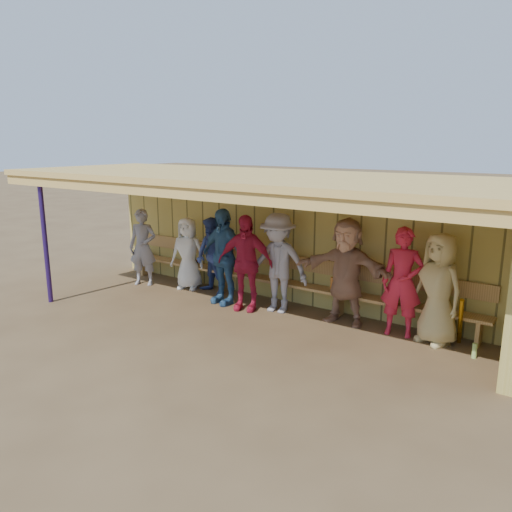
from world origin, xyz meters
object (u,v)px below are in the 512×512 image
Objects in this scene: player_h at (438,289)px; player_e at (278,263)px; player_b at (188,253)px; player_g at (402,282)px; player_c at (213,256)px; player_extra at (223,256)px; bench at (279,275)px; player_a at (143,247)px; player_d at (245,263)px; player_f at (346,271)px.

player_e is at bearing -151.92° from player_h.
player_g reaches higher than player_b.
player_e is at bearing 5.84° from player_c.
player_h is 0.94× the size of player_extra.
player_extra is (-3.30, -0.35, 0.04)m from player_g.
bench is (1.38, 0.31, -0.25)m from player_c.
player_e is (3.28, 0.18, 0.08)m from player_a.
player_extra is at bearing -20.74° from player_c.
player_e is 2.20m from player_g.
player_c is at bearing -17.36° from player_b.
bench is (-2.47, 0.31, -0.34)m from player_g.
player_c is at bearing 143.73° from player_d.
player_f is at bearing -3.81° from player_d.
player_extra is (-1.10, -0.18, 0.01)m from player_e.
player_a is 2.19m from player_extra.
player_e is at bearing 18.17° from player_extra.
player_c is 4.40m from player_h.
player_f is 2.36m from player_extra.
player_f is at bearing -155.32° from player_h.
player_h is (3.30, 0.40, -0.02)m from player_d.
player_a is 0.93× the size of player_d.
player_f is 1.05× the size of player_h.
player_d is 3.32m from player_h.
player_c reaches higher than bench.
player_b is 4.51m from player_g.
player_g is 0.96× the size of player_extra.
bench is at bearing -161.11° from player_h.
player_f is (3.55, 0.00, 0.15)m from player_b.
player_b is 3.55m from player_f.
player_a is 0.91× the size of player_f.
player_g is at bearing -8.12° from player_d.
player_c is 0.86× the size of player_f.
player_e is (0.55, 0.23, 0.02)m from player_d.
player_g is at bearing -2.20° from player_f.
player_g reaches higher than player_a.
player_extra reaches higher than player_a.
player_g is 3.32m from player_extra.
player_d is 0.60m from player_e.
player_extra is (-0.55, 0.05, 0.03)m from player_d.
player_extra reaches higher than player_d.
player_g is 0.23× the size of bench.
player_b is (0.97, 0.34, -0.07)m from player_a.
player_e is 2.75m from player_h.
player_d is 1.83m from player_f.
player_h is at bearing 13.86° from player_extra.
player_h is at bearing -21.15° from player_a.
player_c is at bearing -167.54° from bench.
player_g is 1.02× the size of player_h.
player_d is at bearing 3.36° from player_extra.
player_extra is at bearing -33.31° from player_b.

